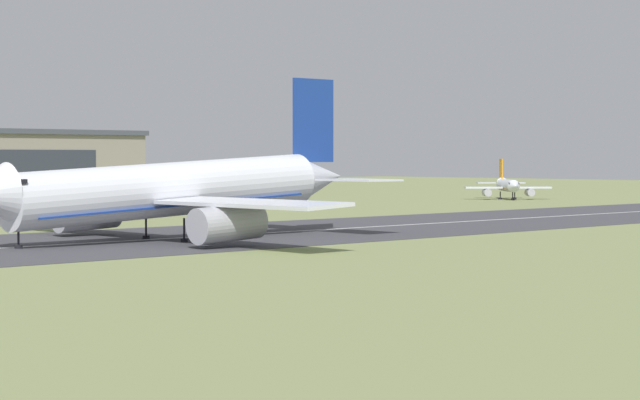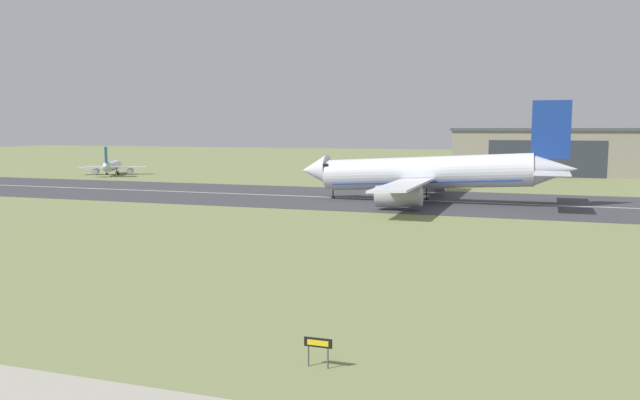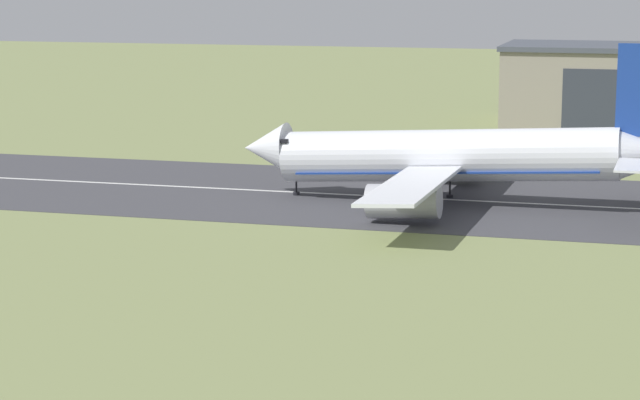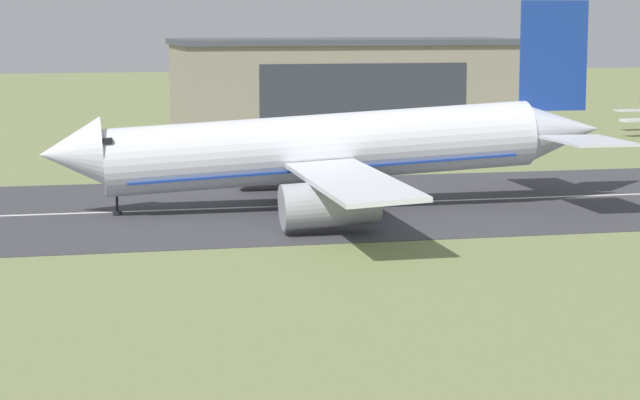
% 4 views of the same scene
% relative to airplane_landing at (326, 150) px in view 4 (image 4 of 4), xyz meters
% --- Properties ---
extents(runway_strip, '(495.72, 40.81, 0.06)m').
position_rel_airplane_landing_xyz_m(runway_strip, '(-0.15, 2.48, -5.63)').
color(runway_strip, '#3D3D42').
rests_on(runway_strip, ground_plane).
extents(runway_centreline, '(446.15, 0.70, 0.01)m').
position_rel_airplane_landing_xyz_m(runway_centreline, '(-0.15, 2.48, -5.59)').
color(runway_centreline, silver).
rests_on(runway_centreline, runway_strip).
extents(hangar_building, '(56.50, 25.36, 14.52)m').
position_rel_airplane_landing_xyz_m(hangar_building, '(23.82, 87.02, 1.62)').
color(hangar_building, gray).
rests_on(hangar_building, ground_plane).
extents(airplane_landing, '(53.93, 57.18, 19.57)m').
position_rel_airplane_landing_xyz_m(airplane_landing, '(0.00, 0.00, 0.00)').
color(airplane_landing, silver).
rests_on(airplane_landing, ground_plane).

